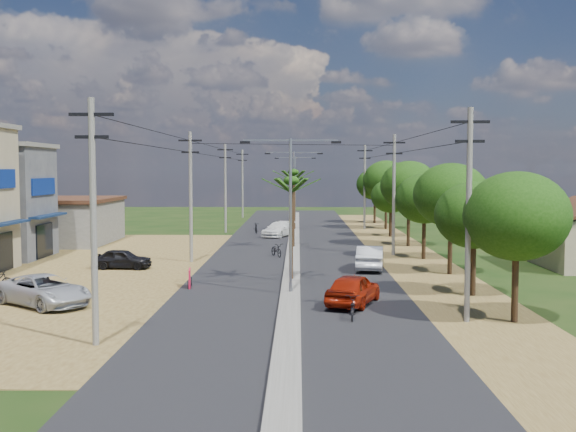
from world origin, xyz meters
The scene contains 37 objects.
ground centered at (0.00, 0.00, 0.00)m, with size 160.00×160.00×0.00m, color black.
road centered at (0.00, 15.00, 0.02)m, with size 12.00×110.00×0.04m, color black.
median centered at (0.00, 18.00, 0.09)m, with size 1.00×90.00×0.18m, color #605E56.
dirt_lot_west centered at (-15.00, 8.00, 0.02)m, with size 18.00×46.00×0.04m, color brown.
dirt_shoulder_east centered at (8.50, 15.00, 0.01)m, with size 5.00×90.00×0.03m, color brown.
low_shed centered at (-21.00, 24.00, 1.97)m, with size 10.40×10.40×3.95m.
house_east_far centered at (21.00, 28.00, 2.39)m, with size 7.60×7.50×4.60m.
tree_east_a centered at (9.50, -6.00, 4.49)m, with size 4.40×4.40×6.37m.
tree_east_b centered at (9.30, 0.00, 4.11)m, with size 4.00×4.00×5.83m.
tree_east_c centered at (9.70, 7.00, 4.86)m, with size 4.60×4.60×6.83m.
tree_east_d centered at (9.40, 14.00, 4.34)m, with size 4.20×4.20×6.13m.
tree_east_e centered at (9.60, 22.00, 5.09)m, with size 4.80×4.80×7.14m.
tree_east_f centered at (9.20, 30.00, 3.89)m, with size 3.80×3.80×5.52m.
tree_east_g centered at (9.80, 38.00, 5.24)m, with size 5.00×5.00×7.38m.
tree_east_h centered at (9.50, 46.00, 4.64)m, with size 4.40×4.40×6.52m.
palm_median_near centered at (0.00, 4.00, 5.54)m, with size 2.00×2.00×6.15m.
palm_median_mid centered at (0.00, 20.00, 5.90)m, with size 2.00×2.00×6.55m.
palm_median_far centered at (0.00, 36.00, 5.26)m, with size 2.00×2.00×5.85m.
streetlight_near centered at (0.00, 0.00, 4.79)m, with size 5.10×0.18×8.00m.
streetlight_mid centered at (0.00, 25.00, 4.79)m, with size 5.10×0.18×8.00m.
streetlight_far centered at (0.00, 50.00, 4.79)m, with size 5.10×0.18×8.00m.
utility_pole_w_a centered at (-7.00, -10.00, 4.76)m, with size 1.60×0.24×9.00m.
utility_pole_w_b centered at (-7.00, 12.00, 4.76)m, with size 1.60×0.24×9.00m.
utility_pole_w_c centered at (-7.00, 34.00, 4.76)m, with size 1.60×0.24×9.00m.
utility_pole_w_d centered at (-7.00, 55.00, 4.76)m, with size 1.60×0.24×9.00m.
utility_pole_e_a centered at (7.50, -6.00, 4.76)m, with size 1.60×0.24×9.00m.
utility_pole_e_b centered at (7.50, 16.00, 4.76)m, with size 1.60×0.24×9.00m.
utility_pole_e_c centered at (7.50, 38.00, 4.76)m, with size 1.60×0.24×9.00m.
car_red_near centered at (3.00, -2.55, 0.75)m, with size 1.76×4.38×1.49m, color maroon.
car_silver_mid centered at (5.00, 8.68, 0.77)m, with size 1.63×4.68×1.54m, color #AFB2B7.
car_white_far centered at (-1.50, 29.66, 0.68)m, with size 1.92×4.72×1.37m, color silver.
car_parked_silver centered at (-11.57, -2.95, 0.72)m, with size 2.39×5.19×1.44m, color #AFB2B7.
car_parked_dark centered at (-10.95, 8.80, 0.64)m, with size 1.51×3.75×1.28m, color black.
moto_rider_east centered at (2.72, -5.54, 0.46)m, with size 0.62×1.77×0.93m, color black.
moto_rider_west_a centered at (-1.20, 14.97, 0.49)m, with size 0.65×1.88×0.99m, color black.
moto_rider_west_b centered at (-3.81, 32.60, 0.54)m, with size 0.50×1.79×1.07m, color black.
roadside_sign centered at (-5.50, 2.00, 0.51)m, with size 0.25×1.24×1.04m.
Camera 1 is at (0.39, -34.09, 6.45)m, focal length 42.00 mm.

